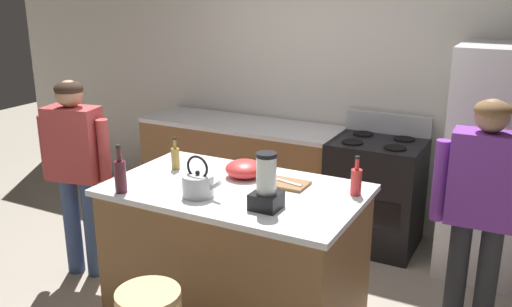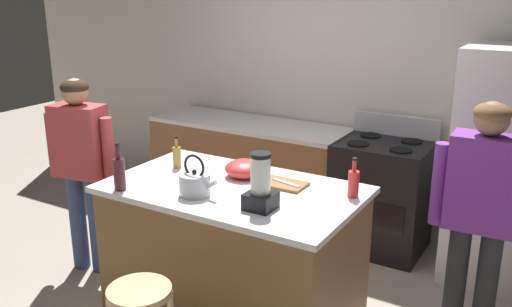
{
  "view_description": "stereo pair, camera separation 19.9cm",
  "coord_description": "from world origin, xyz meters",
  "px_view_note": "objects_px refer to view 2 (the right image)",
  "views": [
    {
      "loc": [
        1.72,
        -2.98,
        2.26
      ],
      "look_at": [
        0.0,
        0.3,
        1.11
      ],
      "focal_mm": 39.19,
      "sensor_mm": 36.0,
      "label": 1
    },
    {
      "loc": [
        1.9,
        -2.88,
        2.26
      ],
      "look_at": [
        0.0,
        0.3,
        1.11
      ],
      "focal_mm": 39.19,
      "sensor_mm": 36.0,
      "label": 2
    }
  ],
  "objects_px": {
    "person_by_island_left": "(81,158)",
    "person_by_sink_right": "(481,206)",
    "cutting_board": "(283,184)",
    "bottle_soda": "(354,183)",
    "mixing_bowl": "(244,168)",
    "kitchen_island": "(234,252)",
    "bottle_vinegar": "(177,156)",
    "chef_knife": "(286,183)",
    "stove_range": "(381,195)",
    "blender_appliance": "(261,186)",
    "bottle_wine": "(119,173)",
    "tea_kettle": "(195,183)"
  },
  "relations": [
    {
      "from": "kitchen_island",
      "to": "blender_appliance",
      "type": "height_order",
      "value": "blender_appliance"
    },
    {
      "from": "kitchen_island",
      "to": "person_by_sink_right",
      "type": "height_order",
      "value": "person_by_sink_right"
    },
    {
      "from": "tea_kettle",
      "to": "chef_knife",
      "type": "relative_size",
      "value": 1.25
    },
    {
      "from": "bottle_wine",
      "to": "bottle_vinegar",
      "type": "bearing_deg",
      "value": 86.03
    },
    {
      "from": "tea_kettle",
      "to": "cutting_board",
      "type": "distance_m",
      "value": 0.6
    },
    {
      "from": "bottle_vinegar",
      "to": "chef_knife",
      "type": "bearing_deg",
      "value": 4.56
    },
    {
      "from": "mixing_bowl",
      "to": "chef_knife",
      "type": "distance_m",
      "value": 0.34
    },
    {
      "from": "stove_range",
      "to": "chef_knife",
      "type": "distance_m",
      "value": 1.44
    },
    {
      "from": "bottle_vinegar",
      "to": "stove_range",
      "type": "bearing_deg",
      "value": 52.05
    },
    {
      "from": "blender_appliance",
      "to": "mixing_bowl",
      "type": "distance_m",
      "value": 0.58
    },
    {
      "from": "blender_appliance",
      "to": "bottle_wine",
      "type": "relative_size",
      "value": 1.1
    },
    {
      "from": "kitchen_island",
      "to": "bottle_soda",
      "type": "distance_m",
      "value": 0.97
    },
    {
      "from": "person_by_sink_right",
      "to": "blender_appliance",
      "type": "height_order",
      "value": "person_by_sink_right"
    },
    {
      "from": "blender_appliance",
      "to": "chef_knife",
      "type": "xyz_separation_m",
      "value": [
        -0.05,
        0.42,
        -0.12
      ]
    },
    {
      "from": "bottle_soda",
      "to": "stove_range",
      "type": "bearing_deg",
      "value": 99.54
    },
    {
      "from": "bottle_soda",
      "to": "bottle_wine",
      "type": "bearing_deg",
      "value": -153.92
    },
    {
      "from": "person_by_sink_right",
      "to": "cutting_board",
      "type": "bearing_deg",
      "value": -167.73
    },
    {
      "from": "kitchen_island",
      "to": "person_by_sink_right",
      "type": "distance_m",
      "value": 1.61
    },
    {
      "from": "person_by_sink_right",
      "to": "kitchen_island",
      "type": "bearing_deg",
      "value": -162.83
    },
    {
      "from": "person_by_island_left",
      "to": "bottle_vinegar",
      "type": "height_order",
      "value": "person_by_island_left"
    },
    {
      "from": "person_by_island_left",
      "to": "bottle_soda",
      "type": "height_order",
      "value": "person_by_island_left"
    },
    {
      "from": "bottle_wine",
      "to": "person_by_island_left",
      "type": "bearing_deg",
      "value": 154.42
    },
    {
      "from": "bottle_soda",
      "to": "mixing_bowl",
      "type": "distance_m",
      "value": 0.79
    },
    {
      "from": "person_by_sink_right",
      "to": "chef_knife",
      "type": "bearing_deg",
      "value": -167.53
    },
    {
      "from": "tea_kettle",
      "to": "bottle_wine",
      "type": "bearing_deg",
      "value": -159.86
    },
    {
      "from": "bottle_wine",
      "to": "tea_kettle",
      "type": "bearing_deg",
      "value": 20.14
    },
    {
      "from": "person_by_island_left",
      "to": "mixing_bowl",
      "type": "height_order",
      "value": "person_by_island_left"
    },
    {
      "from": "cutting_board",
      "to": "person_by_island_left",
      "type": "bearing_deg",
      "value": -171.48
    },
    {
      "from": "person_by_sink_right",
      "to": "cutting_board",
      "type": "height_order",
      "value": "person_by_sink_right"
    },
    {
      "from": "stove_range",
      "to": "bottle_vinegar",
      "type": "bearing_deg",
      "value": -127.95
    },
    {
      "from": "bottle_vinegar",
      "to": "chef_knife",
      "type": "relative_size",
      "value": 1.07
    },
    {
      "from": "kitchen_island",
      "to": "stove_range",
      "type": "bearing_deg",
      "value": 70.87
    },
    {
      "from": "stove_range",
      "to": "person_by_sink_right",
      "type": "distance_m",
      "value": 1.5
    },
    {
      "from": "bottle_soda",
      "to": "bottle_vinegar",
      "type": "relative_size",
      "value": 1.08
    },
    {
      "from": "mixing_bowl",
      "to": "tea_kettle",
      "type": "height_order",
      "value": "tea_kettle"
    },
    {
      "from": "cutting_board",
      "to": "stove_range",
      "type": "bearing_deg",
      "value": 79.19
    },
    {
      "from": "person_by_sink_right",
      "to": "chef_knife",
      "type": "height_order",
      "value": "person_by_sink_right"
    },
    {
      "from": "kitchen_island",
      "to": "person_by_island_left",
      "type": "xyz_separation_m",
      "value": [
        -1.36,
        -0.05,
        0.46
      ]
    },
    {
      "from": "bottle_vinegar",
      "to": "person_by_sink_right",
      "type": "bearing_deg",
      "value": 9.18
    },
    {
      "from": "stove_range",
      "to": "person_by_sink_right",
      "type": "bearing_deg",
      "value": -48.73
    },
    {
      "from": "person_by_island_left",
      "to": "person_by_sink_right",
      "type": "relative_size",
      "value": 0.97
    },
    {
      "from": "chef_knife",
      "to": "blender_appliance",
      "type": "bearing_deg",
      "value": -69.96
    },
    {
      "from": "bottle_vinegar",
      "to": "mixing_bowl",
      "type": "xyz_separation_m",
      "value": [
        0.52,
        0.08,
        -0.03
      ]
    },
    {
      "from": "kitchen_island",
      "to": "bottle_soda",
      "type": "xyz_separation_m",
      "value": [
        0.74,
        0.24,
        0.57
      ]
    },
    {
      "from": "blender_appliance",
      "to": "cutting_board",
      "type": "xyz_separation_m",
      "value": [
        -0.07,
        0.42,
        -0.14
      ]
    },
    {
      "from": "bottle_wine",
      "to": "bottle_soda",
      "type": "relative_size",
      "value": 1.23
    },
    {
      "from": "person_by_island_left",
      "to": "blender_appliance",
      "type": "xyz_separation_m",
      "value": [
        1.7,
        -0.17,
        0.16
      ]
    },
    {
      "from": "kitchen_island",
      "to": "mixing_bowl",
      "type": "bearing_deg",
      "value": 101.13
    },
    {
      "from": "stove_range",
      "to": "chef_knife",
      "type": "xyz_separation_m",
      "value": [
        -0.23,
        -1.33,
        0.49
      ]
    },
    {
      "from": "person_by_island_left",
      "to": "stove_range",
      "type": "bearing_deg",
      "value": 39.81
    }
  ]
}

